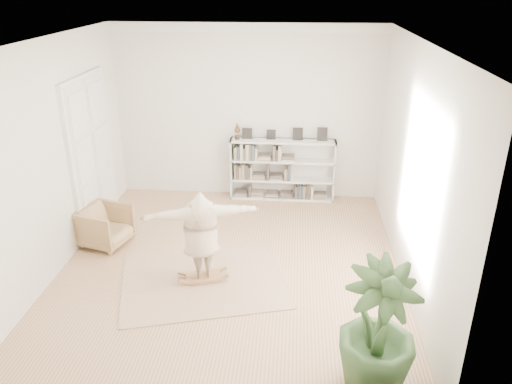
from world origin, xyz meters
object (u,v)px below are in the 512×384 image
armchair (105,226)px  bookshelf (282,170)px  rocker_board (203,276)px  person (201,233)px  houseplant (378,329)px

armchair → bookshelf: bearing=-36.9°
armchair → rocker_board: armchair is taller
rocker_board → person: person is taller
armchair → houseplant: houseplant is taller
houseplant → person: bearing=140.0°
bookshelf → person: bearing=-108.7°
armchair → rocker_board: 2.20m
rocker_board → armchair: bearing=136.7°
houseplant → rocker_board: bearing=140.0°
houseplant → armchair: bearing=145.0°
bookshelf → armchair: bookshelf is taller
person → rocker_board: bearing=29.5°
rocker_board → person: bearing=29.5°
person → houseplant: (2.36, -1.98, -0.05)m
bookshelf → houseplant: (1.24, -5.29, 0.16)m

